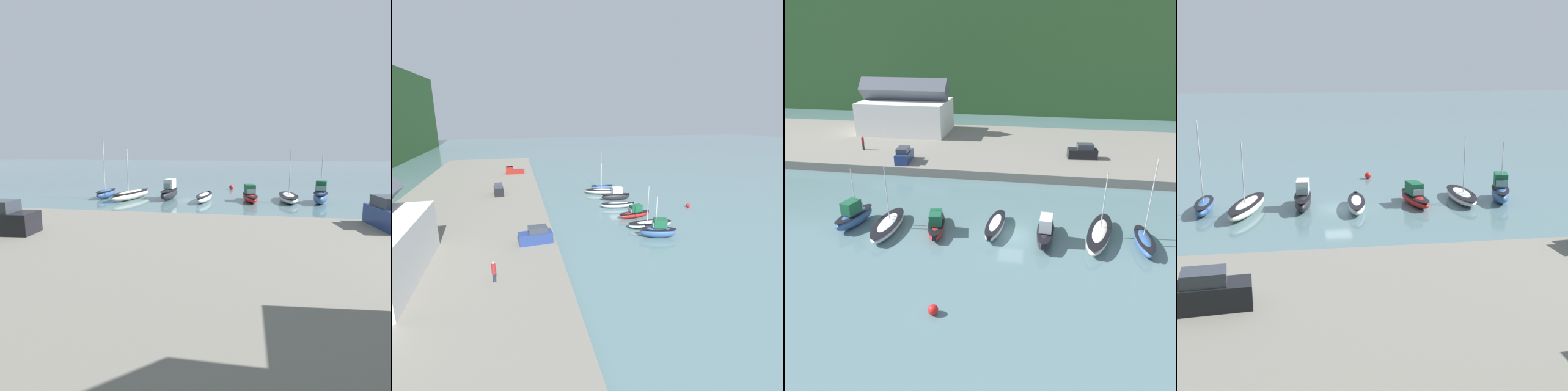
{
  "view_description": "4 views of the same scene",
  "coord_description": "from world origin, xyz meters",
  "views": [
    {
      "loc": [
        -6.98,
        39.18,
        6.59
      ],
      "look_at": [
        -1.38,
        5.43,
        1.51
      ],
      "focal_mm": 28.0,
      "sensor_mm": 36.0,
      "label": 1
    },
    {
      "loc": [
        -53.33,
        18.57,
        17.4
      ],
      "look_at": [
        -0.43,
        5.9,
        2.38
      ],
      "focal_mm": 28.0,
      "sensor_mm": 36.0,
      "label": 2
    },
    {
      "loc": [
        2.14,
        -33.3,
        18.71
      ],
      "look_at": [
        -4.04,
        5.42,
        1.59
      ],
      "focal_mm": 35.0,
      "sensor_mm": 36.0,
      "label": 3
    },
    {
      "loc": [
        3.92,
        49.51,
        14.3
      ],
      "look_at": [
        -2.59,
        4.93,
        2.52
      ],
      "focal_mm": 50.0,
      "sensor_mm": 36.0,
      "label": 4
    }
  ],
  "objects": [
    {
      "name": "mooring_buoy_0",
      "position": [
        -4.59,
        -12.49,
        0.38
      ],
      "size": [
        0.76,
        0.76,
        0.76
      ],
      "color": "red",
      "rests_on": "ground_plane"
    },
    {
      "name": "ground_plane",
      "position": [
        0.0,
        0.0,
        0.0
      ],
      "size": [
        320.0,
        320.0,
        0.0
      ],
      "primitive_type": "plane",
      "color": "slate"
    },
    {
      "name": "moored_boat_4",
      "position": [
        3.26,
        -0.82,
        1.0
      ],
      "size": [
        1.97,
        6.0,
        2.71
      ],
      "rotation": [
        0.0,
        0.0,
        -0.07
      ],
      "color": "black",
      "rests_on": "ground_plane"
    },
    {
      "name": "moored_boat_6",
      "position": [
        12.34,
        -0.61,
        0.65
      ],
      "size": [
        1.59,
        5.42,
        8.58
      ],
      "rotation": [
        0.0,
        0.0,
        -0.01
      ],
      "color": "#33568E",
      "rests_on": "ground_plane"
    },
    {
      "name": "quay_promenade",
      "position": [
        0.0,
        27.32,
        0.62
      ],
      "size": [
        116.66,
        26.54,
        1.25
      ],
      "color": "gray",
      "rests_on": "ground_plane"
    },
    {
      "name": "moored_boat_5",
      "position": [
        8.4,
        0.17,
        0.64
      ],
      "size": [
        4.06,
        8.41,
        6.77
      ],
      "rotation": [
        0.0,
        0.0,
        -0.26
      ],
      "color": "white",
      "rests_on": "ground_plane"
    },
    {
      "name": "moored_boat_0",
      "position": [
        -16.28,
        -0.64,
        1.04
      ],
      "size": [
        3.03,
        5.5,
        6.06
      ],
      "rotation": [
        0.0,
        0.0,
        -0.27
      ],
      "color": "#33568E",
      "rests_on": "ground_plane"
    },
    {
      "name": "moored_boat_1",
      "position": [
        -12.44,
        -1.16,
        0.56
      ],
      "size": [
        2.3,
        7.11,
        6.62
      ],
      "rotation": [
        0.0,
        0.0,
        -0.0
      ],
      "color": "white",
      "rests_on": "ground_plane"
    },
    {
      "name": "moored_boat_2",
      "position": [
        -7.55,
        -0.53,
        0.78
      ],
      "size": [
        2.65,
        6.02,
        2.2
      ],
      "rotation": [
        0.0,
        0.0,
        0.18
      ],
      "color": "red",
      "rests_on": "ground_plane"
    },
    {
      "name": "parked_car_1",
      "position": [
        8.57,
        22.21,
        2.17
      ],
      "size": [
        4.34,
        2.15,
        2.16
      ],
      "rotation": [
        0.0,
        0.0,
        1.66
      ],
      "color": "black",
      "rests_on": "quay_promenade"
    },
    {
      "name": "moored_boat_3",
      "position": [
        -1.7,
        0.44,
        0.57
      ],
      "size": [
        2.17,
        6.44,
        1.06
      ],
      "rotation": [
        0.0,
        0.0,
        -0.09
      ],
      "color": "silver",
      "rests_on": "ground_plane"
    }
  ]
}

